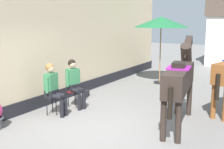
% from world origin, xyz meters
% --- Properties ---
extents(ground_plane, '(40.00, 40.00, 0.00)m').
position_xyz_m(ground_plane, '(0.00, 3.00, 0.00)').
color(ground_plane, slate).
extents(pub_facade_wall, '(0.34, 14.00, 3.40)m').
position_xyz_m(pub_facade_wall, '(-2.55, 1.50, 1.54)').
color(pub_facade_wall, '#CCB793').
rests_on(pub_facade_wall, ground_plane).
extents(seated_visitor_near, '(0.61, 0.49, 1.39)m').
position_xyz_m(seated_visitor_near, '(-1.61, 0.22, 0.78)').
color(seated_visitor_near, black).
rests_on(seated_visitor_near, ground_plane).
extents(seated_visitor_far, '(0.61, 0.48, 1.39)m').
position_xyz_m(seated_visitor_far, '(-1.56, 1.05, 0.78)').
color(seated_visitor_far, red).
rests_on(seated_visitor_far, ground_plane).
extents(saddled_horse_near, '(0.82, 2.97, 2.06)m').
position_xyz_m(saddled_horse_near, '(1.47, 1.17, 1.16)').
color(saddled_horse_near, '#2D231E').
rests_on(saddled_horse_near, ground_plane).
extents(cafe_parasol, '(2.10, 2.10, 2.58)m').
position_xyz_m(cafe_parasol, '(-0.66, 5.32, 2.36)').
color(cafe_parasol, black).
rests_on(cafe_parasol, ground_plane).
extents(spare_stool_white, '(0.32, 0.32, 0.46)m').
position_xyz_m(spare_stool_white, '(0.42, 3.73, 0.40)').
color(spare_stool_white, white).
rests_on(spare_stool_white, ground_plane).
extents(satchel_bag, '(0.22, 0.30, 0.20)m').
position_xyz_m(satchel_bag, '(-1.96, 2.22, 0.10)').
color(satchel_bag, black).
rests_on(satchel_bag, ground_plane).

